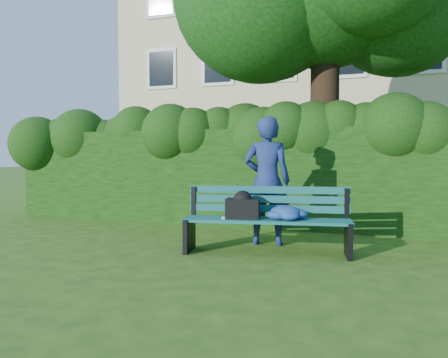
% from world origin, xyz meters
% --- Properties ---
extents(ground, '(80.00, 80.00, 0.00)m').
position_xyz_m(ground, '(0.00, 0.00, 0.00)').
color(ground, '#2C4F17').
rests_on(ground, ground).
extents(apartment_building, '(16.00, 8.08, 12.00)m').
position_xyz_m(apartment_building, '(-0.00, 13.99, 6.00)').
color(apartment_building, tan).
rests_on(apartment_building, ground).
extents(hedge, '(10.00, 1.00, 1.80)m').
position_xyz_m(hedge, '(0.00, 2.20, 0.90)').
color(hedge, black).
rests_on(hedge, ground).
extents(park_bench, '(2.28, 0.93, 0.89)m').
position_xyz_m(park_bench, '(0.86, -0.13, 0.51)').
color(park_bench, '#0E4449').
rests_on(park_bench, ground).
extents(man_reading, '(0.75, 0.54, 1.89)m').
position_xyz_m(man_reading, '(0.73, 0.44, 0.94)').
color(man_reading, navy).
rests_on(man_reading, ground).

